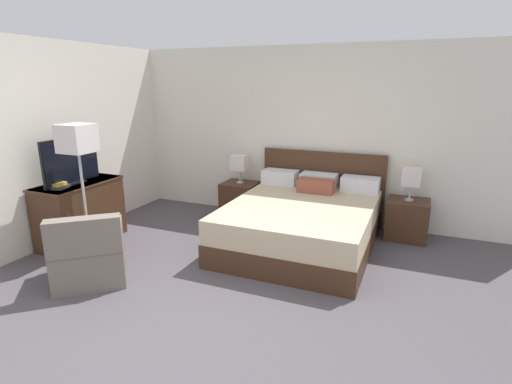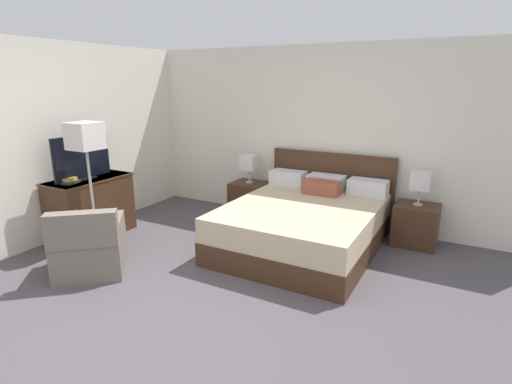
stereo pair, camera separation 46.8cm
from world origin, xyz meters
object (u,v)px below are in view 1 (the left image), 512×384
nightstand_left (240,199)px  tv (71,161)px  book_red_cover (57,187)px  bed (303,222)px  nightstand_right (407,219)px  table_lamp_left (240,163)px  floor_lamp (78,146)px  dresser (80,212)px  armchair_by_window (89,255)px  book_blue_cover (56,184)px  table_lamp_right (411,177)px

nightstand_left → tv: tv is taller
nightstand_left → book_red_cover: book_red_cover is taller
bed → nightstand_right: bearing=31.5°
table_lamp_left → tv: 2.30m
floor_lamp → table_lamp_left: bearing=61.6°
dresser → armchair_by_window: bearing=-40.9°
nightstand_left → nightstand_right: (2.41, 0.00, 0.00)m
armchair_by_window → tv: bearing=140.9°
book_red_cover → bed: bearing=26.6°
dresser → book_red_cover: book_red_cover is taller
nightstand_right → book_blue_cover: size_ratio=2.69×
book_red_cover → book_blue_cover: size_ratio=1.10×
table_lamp_left → floor_lamp: (-1.08, -1.99, 0.47)m
tv → floor_lamp: size_ratio=0.53×
bed → tv: tv is taller
nightstand_right → tv: (-3.83, -1.79, 0.81)m
table_lamp_left → dresser: bearing=-129.2°
book_red_cover → armchair_by_window: book_red_cover is taller
table_lamp_left → nightstand_left: bearing=-90.0°
book_red_cover → floor_lamp: 0.60m
bed → tv: bearing=-158.1°
nightstand_right → book_red_cover: book_red_cover is taller
nightstand_left → floor_lamp: bearing=-118.4°
book_blue_cover → floor_lamp: (0.36, 0.06, 0.46)m
nightstand_left → dresser: (-1.42, -1.74, 0.15)m
nightstand_left → tv: 2.43m
nightstand_left → tv: bearing=-128.4°
dresser → book_blue_cover: bearing=-91.5°
tv → book_red_cover: (0.01, -0.25, -0.26)m
tv → armchair_by_window: size_ratio=0.84×
nightstand_left → table_lamp_right: 2.47m
bed → book_blue_cover: bed is taller
nightstand_left → floor_lamp: size_ratio=0.34×
book_blue_cover → book_red_cover: bearing=0.0°
armchair_by_window → floor_lamp: floor_lamp is taller
tv → armchair_by_window: (0.88, -0.71, -0.78)m
nightstand_left → nightstand_right: size_ratio=1.00×
tv → armchair_by_window: 1.37m
book_blue_cover → armchair_by_window: size_ratio=0.20×
nightstand_left → book_blue_cover: book_blue_cover is taller
armchair_by_window → table_lamp_right: bearing=40.4°
table_lamp_right → dresser: (-3.83, -1.75, -0.42)m
book_blue_cover → nightstand_left: bearing=55.0°
bed → book_blue_cover: (-2.64, -1.31, 0.53)m
book_blue_cover → table_lamp_left: bearing=55.0°
book_red_cover → book_blue_cover: bearing=180.0°
table_lamp_right → tv: bearing=-154.9°
bed → table_lamp_right: bearing=31.6°
nightstand_right → nightstand_left: bearing=180.0°
table_lamp_right → book_red_cover: table_lamp_right is taller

